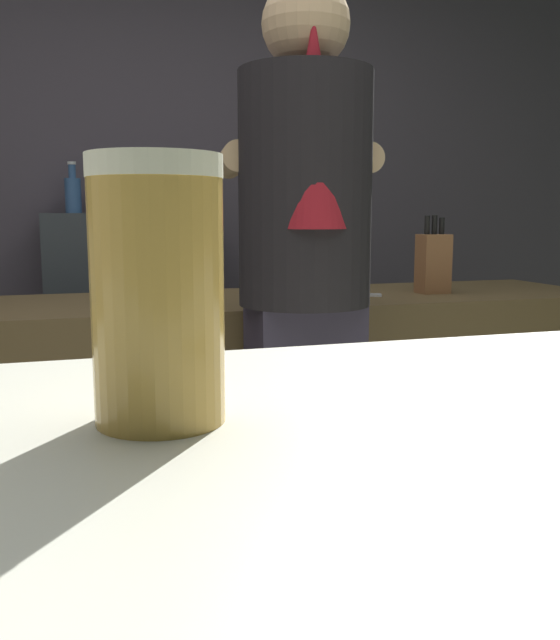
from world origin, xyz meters
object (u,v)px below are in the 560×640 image
at_px(knife_block, 433,262).
at_px(bottle_olive_oil, 73,194).
at_px(pint_glass_far, 158,291).
at_px(bottle_soy, 102,198).
at_px(bottle_vinegar, 128,198).
at_px(bartender, 305,273).
at_px(mixing_bowl, 161,295).
at_px(chefs_knife, 345,295).
at_px(bottle_hot_sauce, 181,192).

bearing_deg(knife_block, bottle_olive_oil, 132.28).
height_order(pint_glass_far, bottle_soy, bottle_soy).
relative_size(bottle_olive_oil, bottle_vinegar, 1.30).
bearing_deg(bottle_soy, bottle_vinegar, -51.60).
xyz_separation_m(bottle_olive_oil, bottle_vinegar, (0.24, -0.15, -0.02)).
distance_m(bottle_olive_oil, bottle_soy, 0.13).
xyz_separation_m(bartender, bottle_vinegar, (-0.32, 1.52, 0.23)).
distance_m(knife_block, pint_glass_far, 2.04).
bearing_deg(bottle_soy, knife_block, -50.68).
bearing_deg(mixing_bowl, bartender, -47.94).
bearing_deg(chefs_knife, bottle_hot_sauce, 126.15).
relative_size(knife_block, chefs_knife, 1.10).
relative_size(chefs_knife, bottle_soy, 1.28).
relative_size(bottle_soy, bottle_hot_sauce, 0.73).
bearing_deg(bottle_olive_oil, bartender, -71.72).
bearing_deg(bottle_soy, bottle_hot_sauce, -12.74).
bearing_deg(bottle_hot_sauce, pint_glass_far, -99.22).
distance_m(pint_glass_far, bottle_vinegar, 2.81).
xyz_separation_m(bartender, bottle_olive_oil, (-0.55, 1.68, 0.25)).
bearing_deg(bottle_vinegar, bartender, -78.25).
bearing_deg(bartender, knife_block, -47.76).
relative_size(bottle_olive_oil, bottle_soy, 1.25).
bearing_deg(knife_block, bottle_vinegar, 129.43).
bearing_deg(mixing_bowl, bottle_hot_sauce, 78.16).
distance_m(knife_block, bottle_olive_oil, 1.74).
relative_size(knife_block, bottle_vinegar, 1.45).
distance_m(bartender, pint_glass_far, 1.39).
xyz_separation_m(knife_block, chefs_knife, (-0.32, 0.00, -0.10)).
xyz_separation_m(knife_block, mixing_bowl, (-0.93, -0.04, -0.08)).
xyz_separation_m(mixing_bowl, bottle_olive_oil, (-0.23, 1.32, 0.34)).
height_order(knife_block, pint_glass_far, pint_glass_far).
height_order(mixing_bowl, bottle_olive_oil, bottle_olive_oil).
bearing_deg(mixing_bowl, knife_block, 2.63).
height_order(chefs_knife, bottle_hot_sauce, bottle_hot_sauce).
distance_m(pint_glass_far, bottle_olive_oil, 2.96).
distance_m(knife_block, bottle_hot_sauce, 1.38).
bearing_deg(bottle_hot_sauce, knife_block, -60.24).
bearing_deg(bottle_vinegar, bottle_soy, 128.40).
bearing_deg(bottle_vinegar, pint_glass_far, -94.43).
xyz_separation_m(chefs_knife, pint_glass_far, (-0.81, -1.69, 0.22)).
relative_size(bartender, mixing_bowl, 8.11).
bearing_deg(chefs_knife, pint_glass_far, -96.24).
xyz_separation_m(knife_block, bottle_hot_sauce, (-0.67, 1.18, 0.27)).
height_order(mixing_bowl, pint_glass_far, pint_glass_far).
height_order(mixing_bowl, bottle_soy, bottle_soy).
height_order(knife_block, bottle_soy, bottle_soy).
bearing_deg(knife_block, bartender, -146.27).
relative_size(chefs_knife, bottle_olive_oil, 1.02).
height_order(knife_block, chefs_knife, knife_block).
xyz_separation_m(pint_glass_far, bottle_olive_oil, (-0.02, 2.96, 0.14)).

